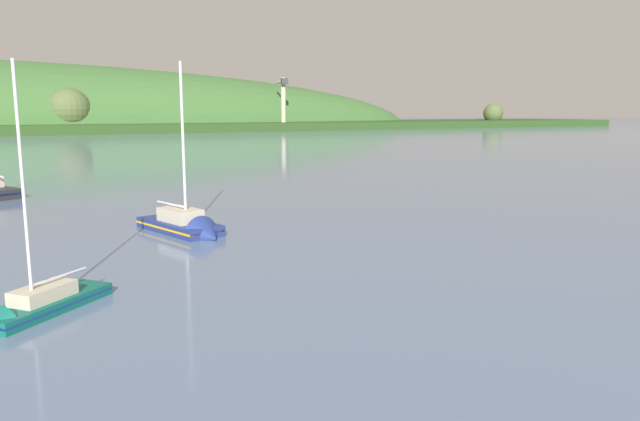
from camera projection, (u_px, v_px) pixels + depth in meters
name	position (u px, v px, depth m)	size (l,w,h in m)	color
dockside_crane	(283.00, 105.00, 255.24)	(5.06, 15.11, 22.35)	#4C4C51
sailboat_near_mooring	(33.00, 313.00, 23.13)	(5.73, 5.62, 10.65)	#0F564C
sailboat_midwater_white	(187.00, 229.00, 38.82)	(4.93, 8.16, 12.11)	navy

